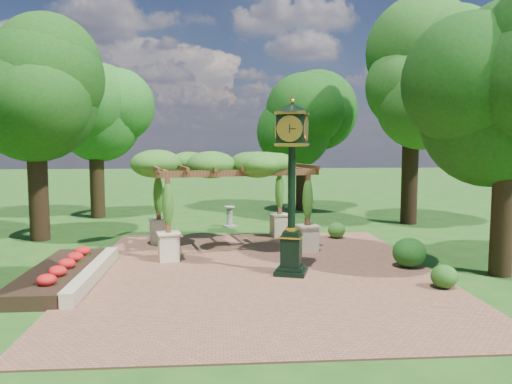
{
  "coord_description": "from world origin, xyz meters",
  "views": [
    {
      "loc": [
        -1.17,
        -13.09,
        3.75
      ],
      "look_at": [
        0.0,
        2.5,
        2.2
      ],
      "focal_mm": 35.0,
      "sensor_mm": 36.0,
      "label": 1
    }
  ],
  "objects": [
    {
      "name": "sundial",
      "position": [
        -0.7,
        8.91,
        0.41
      ],
      "size": [
        0.66,
        0.66,
        0.93
      ],
      "rotation": [
        0.0,
        0.0,
        0.34
      ],
      "color": "gray",
      "rests_on": "ground"
    },
    {
      "name": "tree_north",
      "position": [
        3.46,
        14.29,
        5.16
      ],
      "size": [
        4.04,
        4.04,
        7.53
      ],
      "color": "black",
      "rests_on": "ground"
    },
    {
      "name": "tree_west_far",
      "position": [
        -7.25,
        12.33,
        5.18
      ],
      "size": [
        4.5,
        4.5,
        7.55
      ],
      "color": "#312313",
      "rests_on": "ground"
    },
    {
      "name": "shrub_mid",
      "position": [
        4.49,
        1.15,
        0.48
      ],
      "size": [
        1.01,
        1.01,
        0.89
      ],
      "primitive_type": "ellipsoid",
      "rotation": [
        0.0,
        0.0,
        0.02
      ],
      "color": "#194D15",
      "rests_on": "brick_plaza"
    },
    {
      "name": "brick_plaza",
      "position": [
        0.0,
        1.0,
        0.02
      ],
      "size": [
        10.0,
        12.0,
        0.04
      ],
      "primitive_type": "cube",
      "color": "brown",
      "rests_on": "ground"
    },
    {
      "name": "tree_west_near",
      "position": [
        -8.08,
        6.5,
        6.39
      ],
      "size": [
        4.35,
        4.35,
        9.32
      ],
      "color": "#301F13",
      "rests_on": "ground"
    },
    {
      "name": "shrub_front",
      "position": [
        4.56,
        -1.02,
        0.34
      ],
      "size": [
        0.71,
        0.71,
        0.6
      ],
      "primitive_type": "ellipsoid",
      "rotation": [
        0.0,
        0.0,
        0.05
      ],
      "color": "#215117",
      "rests_on": "brick_plaza"
    },
    {
      "name": "shrub_back",
      "position": [
        3.41,
        5.83,
        0.35
      ],
      "size": [
        0.9,
        0.9,
        0.62
      ],
      "primitive_type": "ellipsoid",
      "rotation": [
        0.0,
        0.0,
        0.41
      ],
      "color": "#326A1E",
      "rests_on": "brick_plaza"
    },
    {
      "name": "pedestal_clock",
      "position": [
        0.86,
        0.63,
        2.94
      ],
      "size": [
        1.22,
        1.22,
        4.91
      ],
      "rotation": [
        0.0,
        0.0,
        -0.31
      ],
      "color": "black",
      "rests_on": "brick_plaza"
    },
    {
      "name": "pergola",
      "position": [
        -0.77,
        4.45,
        2.84
      ],
      "size": [
        6.1,
        4.55,
        3.45
      ],
      "rotation": [
        0.0,
        0.0,
        0.22
      ],
      "color": "beige",
      "rests_on": "brick_plaza"
    },
    {
      "name": "tree_east_far",
      "position": [
        7.63,
        9.28,
        6.57
      ],
      "size": [
        4.7,
        4.7,
        9.58
      ],
      "color": "black",
      "rests_on": "ground"
    },
    {
      "name": "flower_bed",
      "position": [
        -5.5,
        0.5,
        0.18
      ],
      "size": [
        1.5,
        5.0,
        0.36
      ],
      "primitive_type": "cube",
      "color": "red",
      "rests_on": "ground"
    },
    {
      "name": "border_wall",
      "position": [
        -4.6,
        0.5,
        0.2
      ],
      "size": [
        0.35,
        5.0,
        0.4
      ],
      "primitive_type": "cube",
      "color": "#C6B793",
      "rests_on": "ground"
    },
    {
      "name": "ground",
      "position": [
        0.0,
        0.0,
        0.0
      ],
      "size": [
        120.0,
        120.0,
        0.0
      ],
      "primitive_type": "plane",
      "color": "#1E4714",
      "rests_on": "ground"
    },
    {
      "name": "tree_east_near",
      "position": [
        6.77,
        0.21,
        5.2
      ],
      "size": [
        3.88,
        3.88,
        7.58
      ],
      "color": "#312113",
      "rests_on": "ground"
    }
  ]
}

